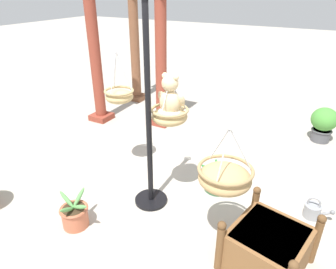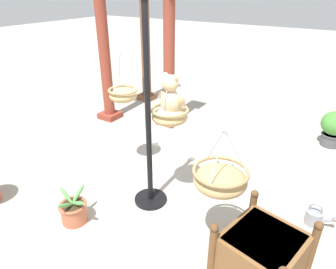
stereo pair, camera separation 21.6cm
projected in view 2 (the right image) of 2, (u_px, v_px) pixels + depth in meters
The scene contains 14 objects.
ground_plane at pixel (167, 197), 4.21m from camera, with size 40.00×40.00×0.00m, color #A8A093.
display_pole_central at pixel (149, 147), 3.77m from camera, with size 0.44×0.44×2.61m.
hanging_basket_with_teddy at pixel (170, 115), 3.71m from camera, with size 0.47×0.47×0.55m.
teddy_bear at pixel (171, 97), 3.63m from camera, with size 0.36×0.31×0.52m.
hanging_basket_left_high at pixel (123, 94), 4.40m from camera, with size 0.43×0.43×0.75m.
hanging_basket_right_low at pixel (220, 179), 3.05m from camera, with size 0.58×0.58×0.69m.
greenhouse_pillar_left at pixel (146, 48), 7.24m from camera, with size 0.42×0.42×2.70m.
greenhouse_pillar_right at pixel (104, 53), 6.08m from camera, with size 0.43×0.43×2.92m.
greenhouse_pillar_far_back at pixel (169, 61), 5.84m from camera, with size 0.42×0.42×2.75m.
wooden_planter_box at pixel (262, 252), 3.03m from camera, with size 0.92×0.95×0.63m.
potted_plant_fern_front at pixel (334, 127), 5.40m from camera, with size 0.47×0.47×0.66m.
potted_plant_tall_leafy at pixel (74, 210), 3.71m from camera, with size 0.51×0.50×0.43m.
potted_plant_conical_shrub at pixel (219, 182), 4.27m from camera, with size 0.53×0.49×0.39m.
watering_can at pixel (315, 217), 3.70m from camera, with size 0.35×0.20×0.30m.
Camera 2 is at (1.84, -2.83, 2.66)m, focal length 32.16 mm.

